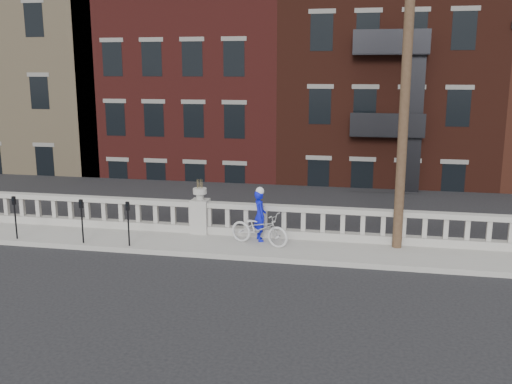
{
  "coord_description": "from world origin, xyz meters",
  "views": [
    {
      "loc": [
        5.27,
        -13.2,
        5.34
      ],
      "look_at": [
        1.99,
        3.2,
        1.74
      ],
      "focal_mm": 40.0,
      "sensor_mm": 36.0,
      "label": 1
    }
  ],
  "objects": [
    {
      "name": "parking_meter_e",
      "position": [
        -1.69,
        2.15,
        1.0
      ],
      "size": [
        0.1,
        0.09,
        1.36
      ],
      "color": "black",
      "rests_on": "sidewalk"
    },
    {
      "name": "bicycle",
      "position": [
        2.12,
        3.04,
        0.65
      ],
      "size": [
        2.02,
        1.21,
        1.0
      ],
      "primitive_type": "imported",
      "rotation": [
        0.0,
        0.0,
        1.27
      ],
      "color": "silver",
      "rests_on": "sidewalk"
    },
    {
      "name": "lower_level",
      "position": [
        0.56,
        23.04,
        2.63
      ],
      "size": [
        80.0,
        44.0,
        20.8
      ],
      "color": "#605E59",
      "rests_on": "ground"
    },
    {
      "name": "balustrade",
      "position": [
        0.0,
        3.95,
        0.64
      ],
      "size": [
        28.0,
        0.34,
        1.03
      ],
      "color": "#99978E",
      "rests_on": "sidewalk"
    },
    {
      "name": "planter_pedestal",
      "position": [
        0.0,
        3.95,
        0.83
      ],
      "size": [
        0.55,
        0.55,
        1.76
      ],
      "color": "#99978E",
      "rests_on": "sidewalk"
    },
    {
      "name": "sidewalk",
      "position": [
        0.0,
        3.0,
        0.07
      ],
      "size": [
        32.0,
        2.2,
        0.15
      ],
      "primitive_type": "cube",
      "color": "#99978E",
      "rests_on": "ground"
    },
    {
      "name": "parking_meter_d",
      "position": [
        -3.19,
        2.15,
        1.0
      ],
      "size": [
        0.1,
        0.09,
        1.36
      ],
      "color": "black",
      "rests_on": "sidewalk"
    },
    {
      "name": "cyclist",
      "position": [
        2.05,
        3.47,
        0.94
      ],
      "size": [
        0.58,
        0.68,
        1.58
      ],
      "primitive_type": "imported",
      "rotation": [
        0.0,
        0.0,
        1.99
      ],
      "color": "#0C13C0",
      "rests_on": "sidewalk"
    },
    {
      "name": "parking_meter_c",
      "position": [
        -5.45,
        2.15,
        1.0
      ],
      "size": [
        0.1,
        0.09,
        1.36
      ],
      "color": "black",
      "rests_on": "sidewalk"
    },
    {
      "name": "ground",
      "position": [
        0.0,
        0.0,
        0.0
      ],
      "size": [
        120.0,
        120.0,
        0.0
      ],
      "primitive_type": "plane",
      "color": "black",
      "rests_on": "ground"
    },
    {
      "name": "utility_pole",
      "position": [
        6.2,
        3.6,
        5.24
      ],
      "size": [
        1.6,
        0.28,
        10.0
      ],
      "color": "#422D1E",
      "rests_on": "sidewalk"
    }
  ]
}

